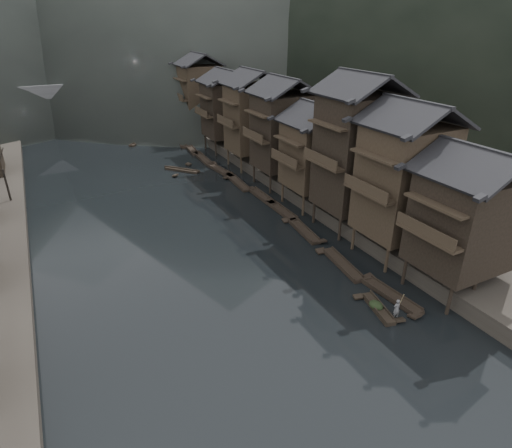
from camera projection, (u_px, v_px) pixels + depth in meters
water at (230, 294)px, 36.44m from camera, size 300.00×300.00×0.00m
right_bank at (311, 134)px, 82.40m from camera, size 40.00×200.00×1.80m
stilt_houses at (289, 121)px, 55.12m from camera, size 9.00×67.60×16.75m
moored_sampans at (233, 180)px, 61.14m from camera, size 2.72×67.82×0.47m
midriver_boats at (159, 156)px, 71.45m from camera, size 6.71×23.61×0.45m
stone_bridge at (93, 100)px, 91.78m from camera, size 40.00×6.00×9.00m
hero_sampan at (378, 308)px, 34.31m from camera, size 1.85×4.56×0.43m
cargo_heap at (377, 301)px, 34.22m from camera, size 0.99×1.30×0.59m
boatman at (397, 306)px, 32.76m from camera, size 0.66×0.47×1.69m
bamboo_pole at (404, 277)px, 31.72m from camera, size 1.29×1.65×3.45m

